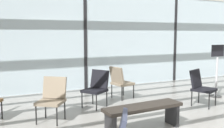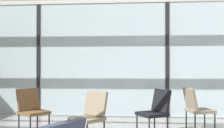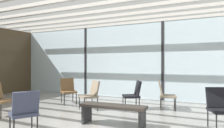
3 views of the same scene
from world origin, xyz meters
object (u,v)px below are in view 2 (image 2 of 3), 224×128
parked_airplane (146,52)px  lounge_chair_2 (91,113)px  lounge_chair_5 (196,106)px  lounge_chair_1 (156,109)px  lounge_chair_6 (32,107)px

parked_airplane → lounge_chair_2: parked_airplane is taller
lounge_chair_2 → lounge_chair_5: same height
lounge_chair_1 → lounge_chair_5: bearing=84.7°
lounge_chair_1 → lounge_chair_5: 0.95m
lounge_chair_2 → lounge_chair_6: (-1.29, 0.54, 0.00)m
parked_airplane → lounge_chair_5: parked_airplane is taller
lounge_chair_1 → lounge_chair_5: (0.85, 0.43, 0.00)m
parked_airplane → lounge_chair_1: size_ratio=15.88×
lounge_chair_2 → lounge_chair_1: bearing=61.0°
lounge_chair_6 → parked_airplane: bearing=19.1°
parked_airplane → lounge_chair_6: 8.30m
parked_airplane → lounge_chair_2: 8.52m
lounge_chair_1 → lounge_chair_6: bearing=-121.5°
lounge_chair_6 → lounge_chair_2: bearing=-75.6°
lounge_chair_5 → lounge_chair_6: size_ratio=1.00×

